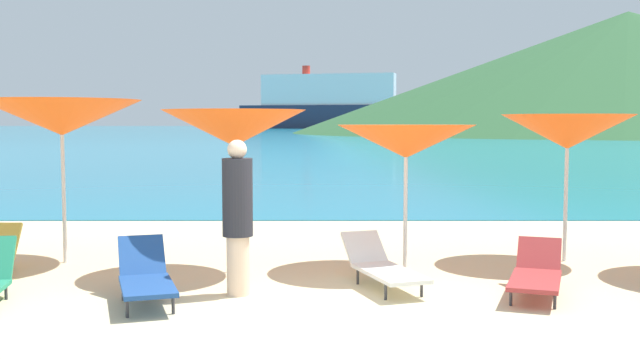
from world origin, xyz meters
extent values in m
cube|color=beige|center=(0.00, 10.00, -0.15)|extent=(50.00, 100.00, 0.30)
cube|color=teal|center=(0.00, 227.78, 0.01)|extent=(650.00, 440.00, 0.02)
cone|color=#2D5B33|center=(59.15, 135.63, 11.64)|extent=(129.14, 129.14, 23.29)
cylinder|color=silver|center=(-3.63, 3.19, 1.13)|extent=(0.05, 0.05, 2.25)
cone|color=#EF5614|center=(-3.63, 3.19, 2.12)|extent=(2.44, 2.44, 0.52)
sphere|color=silver|center=(-3.63, 3.19, 2.28)|extent=(0.07, 0.07, 0.07)
cylinder|color=silver|center=(-1.05, 2.52, 1.05)|extent=(0.05, 0.05, 2.10)
cone|color=#EF5614|center=(-1.05, 2.52, 1.98)|extent=(2.04, 2.04, 0.49)
sphere|color=silver|center=(-1.05, 2.52, 2.13)|extent=(0.07, 0.07, 0.07)
cylinder|color=silver|center=(1.32, 2.79, 0.95)|extent=(0.05, 0.05, 1.91)
cone|color=#EF5614|center=(1.32, 2.79, 1.79)|extent=(1.99, 1.99, 0.46)
sphere|color=silver|center=(1.32, 2.79, 1.94)|extent=(0.07, 0.07, 0.07)
cylinder|color=silver|center=(3.75, 3.31, 1.02)|extent=(0.06, 0.06, 2.04)
cone|color=#EF5614|center=(3.75, 3.31, 1.92)|extent=(2.10, 2.10, 0.51)
sphere|color=silver|center=(3.75, 3.31, 2.07)|extent=(0.07, 0.07, 0.07)
cube|color=#D8BF4C|center=(-4.34, 2.66, 0.42)|extent=(0.50, 0.35, 0.46)
cylinder|color=#333338|center=(-4.12, 2.35, 0.09)|extent=(0.04, 0.04, 0.17)
cube|color=white|center=(0.96, 1.35, 0.22)|extent=(0.91, 1.37, 0.05)
cube|color=white|center=(0.70, 2.14, 0.40)|extent=(0.63, 0.58, 0.39)
cylinder|color=#333338|center=(0.87, 0.89, 0.10)|extent=(0.04, 0.04, 0.20)
cylinder|color=#333338|center=(1.31, 1.04, 0.10)|extent=(0.04, 0.04, 0.20)
cylinder|color=#333338|center=(0.59, 1.73, 0.10)|extent=(0.04, 0.04, 0.20)
cylinder|color=#333338|center=(1.03, 1.88, 0.10)|extent=(0.04, 0.04, 0.20)
cube|color=#A53333|center=(2.61, 0.91, 0.23)|extent=(0.93, 1.33, 0.05)
cube|color=#A53333|center=(2.87, 1.63, 0.41)|extent=(0.61, 0.51, 0.39)
cylinder|color=#333338|center=(2.26, 0.63, 0.10)|extent=(0.04, 0.04, 0.20)
cylinder|color=#333338|center=(2.70, 0.47, 0.10)|extent=(0.04, 0.04, 0.20)
cylinder|color=#333338|center=(2.54, 1.43, 0.10)|extent=(0.04, 0.04, 0.20)
cylinder|color=#333338|center=(2.99, 1.27, 0.10)|extent=(0.04, 0.04, 0.20)
cube|color=#1E478C|center=(-1.80, 0.52, 0.25)|extent=(0.88, 1.24, 0.05)
cube|color=#1E478C|center=(-2.03, 1.24, 0.46)|extent=(0.64, 0.57, 0.45)
cylinder|color=#333338|center=(-1.92, 0.12, 0.11)|extent=(0.04, 0.04, 0.22)
cylinder|color=#333338|center=(-1.46, 0.26, 0.11)|extent=(0.04, 0.04, 0.22)
cylinder|color=#333338|center=(-2.16, 0.86, 0.11)|extent=(0.04, 0.04, 0.22)
cylinder|color=#333338|center=(-1.70, 1.01, 0.11)|extent=(0.04, 0.04, 0.22)
cylinder|color=#333338|center=(-3.53, 0.91, 0.08)|extent=(0.04, 0.04, 0.16)
cylinder|color=beige|center=(-0.86, 1.15, 0.35)|extent=(0.27, 0.27, 0.71)
cylinder|color=#26262D|center=(-0.86, 1.15, 1.17)|extent=(0.36, 0.36, 0.92)
sphere|color=beige|center=(-0.86, 1.15, 1.74)|extent=(0.23, 0.23, 0.23)
cube|color=#262D47|center=(2.84, 249.42, 4.05)|extent=(62.25, 22.36, 8.06)
cube|color=white|center=(2.84, 249.42, 13.42)|extent=(46.82, 17.30, 10.68)
cylinder|color=red|center=(-4.71, 251.26, 20.26)|extent=(2.73, 2.73, 3.00)
camera|label=1|loc=(0.11, -7.52, 2.05)|focal=41.46mm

